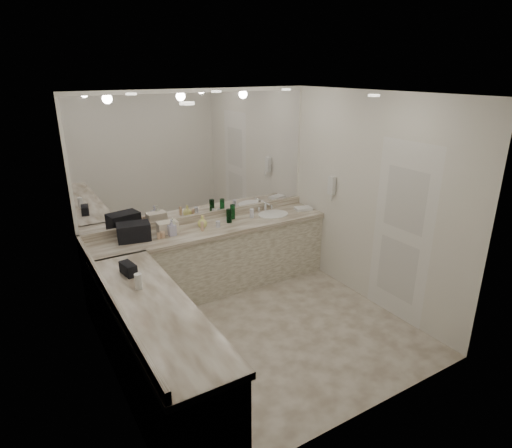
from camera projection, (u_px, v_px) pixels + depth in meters
floor at (260, 332)px, 4.88m from camera, size 3.20×3.20×0.00m
ceiling at (261, 94)px, 3.99m from camera, size 3.20×3.20×0.00m
wall_back at (201, 191)px, 5.64m from camera, size 3.20×0.02×2.60m
wall_left at (102, 258)px, 3.65m from camera, size 0.02×3.00×2.60m
wall_right at (372, 202)px, 5.21m from camera, size 0.02×3.00×2.60m
vanity_back_base at (213, 260)px, 5.70m from camera, size 3.20×0.60×0.84m
vanity_back_top at (212, 229)px, 5.53m from camera, size 3.20×0.64×0.06m
vanity_left_base at (156, 352)px, 3.86m from camera, size 0.60×2.40×0.84m
vanity_left_top at (152, 308)px, 3.71m from camera, size 0.64×2.42×0.06m
backsplash_back at (203, 217)px, 5.74m from camera, size 3.20×0.04×0.10m
backsplash_left at (109, 294)px, 3.78m from camera, size 0.04×3.00×0.10m
mirror_back at (200, 156)px, 5.46m from camera, size 3.12×0.01×1.55m
mirror_left at (96, 205)px, 3.50m from camera, size 0.01×2.92×1.55m
sink at (273, 215)px, 6.00m from camera, size 0.44×0.44×0.03m
faucet at (265, 206)px, 6.14m from camera, size 0.24×0.16×0.14m
wall_phone at (332, 185)px, 5.73m from camera, size 0.06×0.10×0.24m
door at (401, 234)px, 4.89m from camera, size 0.02×0.82×2.10m
black_toiletry_bag at (134, 231)px, 5.07m from camera, size 0.42×0.31×0.22m
black_bag_spill at (128, 269)px, 4.23m from camera, size 0.13×0.23×0.12m
cream_cosmetic_case at (168, 227)px, 5.30m from camera, size 0.26×0.17×0.14m
hand_towel at (303, 209)px, 6.18m from camera, size 0.27×0.21×0.04m
lotion_left at (138, 281)px, 3.95m from camera, size 0.07×0.07×0.16m
soap_bottle_a at (173, 226)px, 5.25m from camera, size 0.11×0.11×0.22m
soap_bottle_b at (172, 227)px, 5.21m from camera, size 0.09×0.10×0.20m
soap_bottle_c at (202, 221)px, 5.48m from camera, size 0.16×0.16×0.16m
green_bottle_0 at (229, 216)px, 5.65m from camera, size 0.06×0.06×0.19m
green_bottle_1 at (233, 212)px, 5.79m from camera, size 0.07×0.07×0.20m
green_bottle_2 at (229, 216)px, 5.65m from camera, size 0.07×0.07×0.18m
amenity_bottle_0 at (252, 213)px, 5.85m from camera, size 0.06×0.06×0.12m
amenity_bottle_1 at (159, 236)px, 5.12m from camera, size 0.04×0.04×0.08m
amenity_bottle_2 at (229, 217)px, 5.78m from camera, size 0.04×0.04×0.07m
amenity_bottle_3 at (203, 220)px, 5.58m from camera, size 0.04×0.04×0.13m
amenity_bottle_4 at (202, 226)px, 5.37m from camera, size 0.04×0.04×0.12m
amenity_bottle_5 at (165, 228)px, 5.32m from camera, size 0.05×0.05×0.12m
amenity_bottle_6 at (227, 219)px, 5.71m from camera, size 0.04×0.04×0.06m
amenity_bottle_7 at (218, 224)px, 5.50m from camera, size 0.06×0.06×0.08m
amenity_bottle_8 at (163, 235)px, 5.16m from camera, size 0.06×0.06×0.08m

